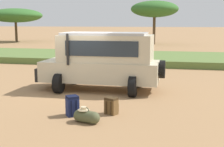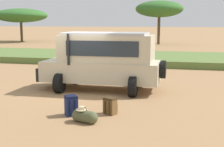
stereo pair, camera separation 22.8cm
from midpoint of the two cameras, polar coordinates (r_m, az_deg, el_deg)
ground_plane at (r=13.06m, az=-6.70°, el=-3.35°), size 320.00×320.00×0.00m
grass_bank at (r=23.42m, az=1.88°, el=2.94°), size 120.00×7.00×0.44m
safari_vehicle at (r=13.15m, az=-2.14°, el=2.52°), size 5.35×2.74×2.44m
backpack_beside_front_wheel at (r=9.77m, az=-7.94°, el=-5.89°), size 0.49×0.51×0.64m
backpack_cluster_center at (r=9.86m, az=-0.76°, el=-5.97°), size 0.46×0.45×0.53m
duffel_bag_low_black_case at (r=9.11m, az=-5.40°, el=-7.83°), size 0.83×0.48×0.46m
acacia_tree_far_left at (r=47.15m, az=-17.39°, el=10.09°), size 7.77×6.81×4.73m
acacia_tree_centre_back at (r=40.57m, az=7.62°, el=11.59°), size 6.01×5.80×5.49m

